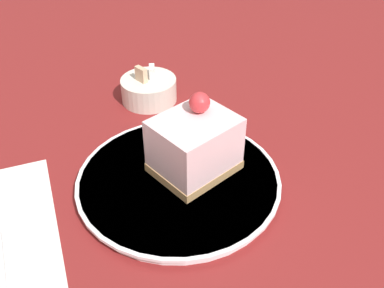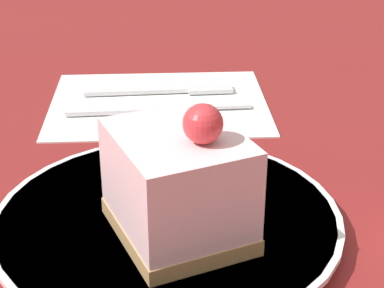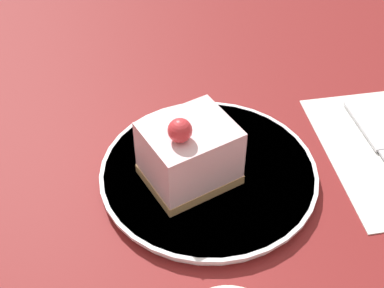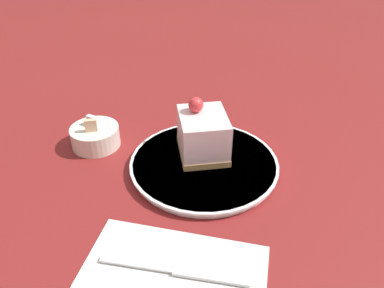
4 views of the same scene
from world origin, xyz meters
The scene contains 4 objects.
ground_plane centered at (0.00, 0.00, 0.00)m, with size 4.00×4.00×0.00m, color maroon.
plate centered at (0.03, 0.02, 0.01)m, with size 0.24×0.24×0.01m.
cake_slice centered at (0.05, 0.02, 0.05)m, with size 0.11×0.10×0.09m.
sugar_bowl centered at (0.07, 0.21, 0.02)m, with size 0.08×0.08×0.06m.
Camera 1 is at (-0.13, -0.32, 0.35)m, focal length 40.00 mm.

